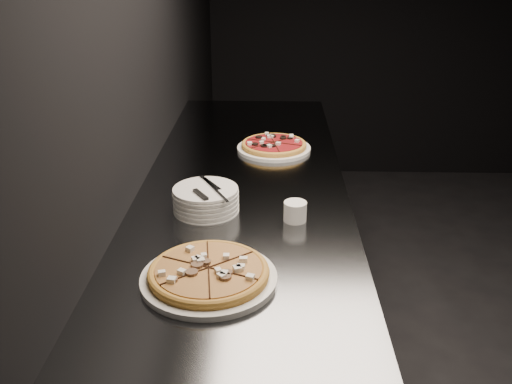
{
  "coord_description": "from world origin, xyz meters",
  "views": [
    {
      "loc": [
        -2.03,
        -1.88,
        1.73
      ],
      "look_at": [
        -2.08,
        -0.13,
        0.96
      ],
      "focal_mm": 40.0,
      "sensor_mm": 36.0,
      "label": 1
    }
  ],
  "objects_px": {
    "plate_stack": "(206,200)",
    "cutlery": "(207,190)",
    "counter": "(244,295)",
    "ramekin": "(295,211)",
    "pizza_mushroom": "(209,274)",
    "pizza_tomato": "(274,146)"
  },
  "relations": [
    {
      "from": "plate_stack",
      "to": "cutlery",
      "type": "xyz_separation_m",
      "value": [
        0.01,
        -0.02,
        0.04
      ]
    },
    {
      "from": "counter",
      "to": "ramekin",
      "type": "height_order",
      "value": "ramekin"
    },
    {
      "from": "pizza_mushroom",
      "to": "cutlery",
      "type": "bearing_deg",
      "value": 96.37
    },
    {
      "from": "counter",
      "to": "pizza_tomato",
      "type": "height_order",
      "value": "pizza_tomato"
    },
    {
      "from": "pizza_tomato",
      "to": "plate_stack",
      "type": "bearing_deg",
      "value": -110.3
    },
    {
      "from": "pizza_tomato",
      "to": "plate_stack",
      "type": "distance_m",
      "value": 0.64
    },
    {
      "from": "pizza_tomato",
      "to": "ramekin",
      "type": "relative_size",
      "value": 4.87
    },
    {
      "from": "pizza_tomato",
      "to": "cutlery",
      "type": "distance_m",
      "value": 0.65
    },
    {
      "from": "counter",
      "to": "ramekin",
      "type": "bearing_deg",
      "value": -55.59
    },
    {
      "from": "plate_stack",
      "to": "cutlery",
      "type": "height_order",
      "value": "cutlery"
    },
    {
      "from": "ramekin",
      "to": "pizza_mushroom",
      "type": "bearing_deg",
      "value": -123.1
    },
    {
      "from": "counter",
      "to": "plate_stack",
      "type": "relative_size",
      "value": 11.49
    },
    {
      "from": "plate_stack",
      "to": "ramekin",
      "type": "xyz_separation_m",
      "value": [
        0.29,
        -0.06,
        -0.01
      ]
    },
    {
      "from": "counter",
      "to": "pizza_mushroom",
      "type": "xyz_separation_m",
      "value": [
        -0.06,
        -0.62,
        0.48
      ]
    },
    {
      "from": "counter",
      "to": "plate_stack",
      "type": "xyz_separation_m",
      "value": [
        -0.11,
        -0.19,
        0.5
      ]
    },
    {
      "from": "plate_stack",
      "to": "counter",
      "type": "bearing_deg",
      "value": 60.06
    },
    {
      "from": "ramekin",
      "to": "cutlery",
      "type": "bearing_deg",
      "value": 170.31
    },
    {
      "from": "pizza_tomato",
      "to": "plate_stack",
      "type": "height_order",
      "value": "plate_stack"
    },
    {
      "from": "pizza_mushroom",
      "to": "plate_stack",
      "type": "bearing_deg",
      "value": 97.26
    },
    {
      "from": "pizza_mushroom",
      "to": "cutlery",
      "type": "relative_size",
      "value": 1.88
    },
    {
      "from": "pizza_mushroom",
      "to": "pizza_tomato",
      "type": "distance_m",
      "value": 1.04
    },
    {
      "from": "pizza_mushroom",
      "to": "pizza_tomato",
      "type": "relative_size",
      "value": 1.17
    }
  ]
}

